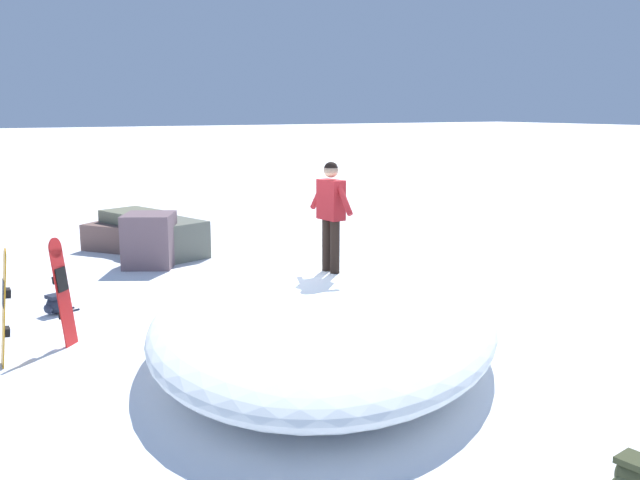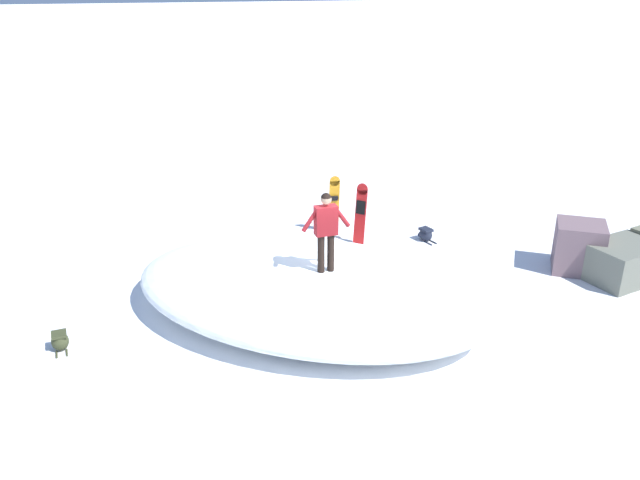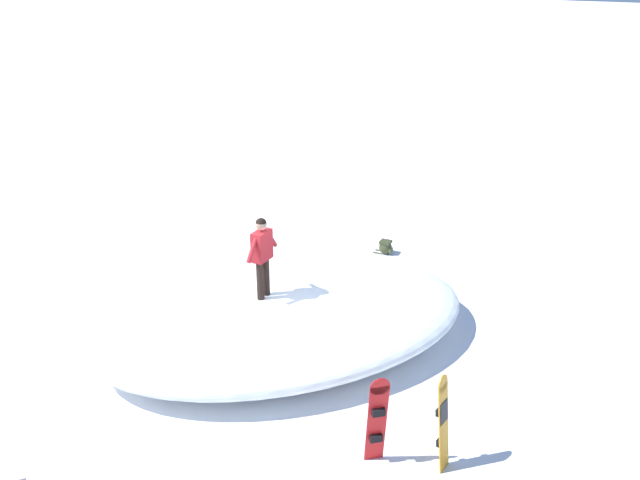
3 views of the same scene
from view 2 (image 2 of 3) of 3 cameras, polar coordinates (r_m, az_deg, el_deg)
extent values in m
plane|color=white|center=(14.12, 0.32, -5.02)|extent=(240.00, 240.00, 0.00)
ellipsoid|color=white|center=(13.31, -0.90, -4.36)|extent=(8.15, 8.88, 1.04)
cylinder|color=black|center=(12.77, 0.94, -1.07)|extent=(0.14, 0.14, 0.78)
cylinder|color=black|center=(12.71, 0.09, -1.19)|extent=(0.14, 0.14, 0.78)
cube|color=maroon|center=(12.47, 0.53, 1.73)|extent=(0.26, 0.45, 0.58)
sphere|color=tan|center=(12.33, 0.53, 3.58)|extent=(0.21, 0.21, 0.21)
cylinder|color=maroon|center=(12.55, 1.85, 2.10)|extent=(0.12, 0.38, 0.48)
cylinder|color=maroon|center=(12.37, -0.82, 1.79)|extent=(0.12, 0.38, 0.48)
sphere|color=black|center=(12.32, 0.53, 3.67)|extent=(0.20, 0.20, 0.20)
cube|color=red|center=(16.53, 3.53, 1.99)|extent=(0.34, 0.35, 1.45)
cylinder|color=red|center=(16.36, 3.73, 4.45)|extent=(0.24, 0.26, 0.30)
cube|color=black|center=(16.45, 3.57, 2.85)|extent=(0.21, 0.22, 0.35)
cube|color=black|center=(16.50, 3.67, 2.92)|extent=(0.19, 0.20, 0.12)
cube|color=black|center=(16.63, 3.53, 1.17)|extent=(0.19, 0.20, 0.12)
cube|color=orange|center=(17.18, 1.23, 2.91)|extent=(0.16, 0.28, 1.47)
cylinder|color=orange|center=(16.88, 1.30, 5.17)|extent=(0.05, 0.28, 0.27)
cube|color=black|center=(17.08, 1.25, 3.73)|extent=(0.05, 0.23, 0.35)
cube|color=black|center=(17.03, 1.29, 3.66)|extent=(0.09, 0.19, 0.12)
cube|color=black|center=(17.26, 1.24, 2.06)|extent=(0.09, 0.19, 0.12)
ellipsoid|color=#383D23|center=(13.16, -21.76, -8.21)|extent=(0.38, 0.36, 0.35)
ellipsoid|color=#4B5131|center=(13.31, -21.74, -8.09)|extent=(0.13, 0.25, 0.17)
cube|color=#383D23|center=(13.08, -21.85, -7.65)|extent=(0.32, 0.31, 0.06)
cylinder|color=#383D23|center=(13.08, -22.02, -9.27)|extent=(0.23, 0.07, 0.04)
cylinder|color=#383D23|center=(13.08, -21.24, -9.16)|extent=(0.23, 0.07, 0.04)
ellipsoid|color=#1E2333|center=(17.11, 9.22, 0.48)|extent=(0.46, 0.41, 0.33)
ellipsoid|color=#2B3144|center=(17.25, 8.83, 0.51)|extent=(0.18, 0.25, 0.16)
cube|color=#1E2333|center=(17.06, 9.25, 0.91)|extent=(0.39, 0.34, 0.06)
cylinder|color=#1E2333|center=(16.97, 9.43, -0.28)|extent=(0.26, 0.12, 0.04)
cylinder|color=#1E2333|center=(17.08, 9.85, -0.17)|extent=(0.26, 0.12, 0.04)
cube|color=#63665A|center=(16.23, 24.95, -1.75)|extent=(1.59, 1.88, 0.86)
cube|color=#6F585E|center=(16.25, 21.66, -0.58)|extent=(1.42, 1.44, 1.16)
camera|label=1|loc=(17.92, -32.62, 9.12)|focal=39.66mm
camera|label=3|loc=(21.69, 20.36, 22.78)|focal=36.84mm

